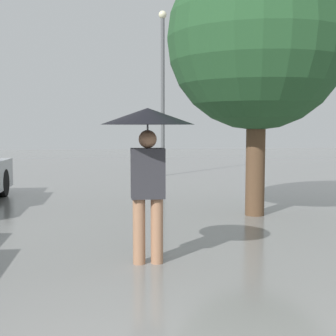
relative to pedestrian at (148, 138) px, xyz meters
The scene contains 3 objects.
pedestrian is the anchor object (origin of this frame).
tree 3.74m from the pedestrian, 51.76° to the left, with size 3.08×3.08×4.56m.
street_lamp 9.59m from the pedestrian, 82.35° to the left, with size 0.25×0.25×5.07m.
Camera 1 is at (-0.20, -1.99, 1.54)m, focal length 50.00 mm.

